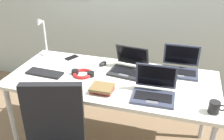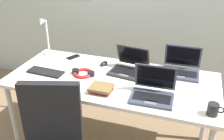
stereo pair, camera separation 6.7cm
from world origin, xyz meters
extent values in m
cube|color=silver|center=(0.00, 0.00, 0.72)|extent=(1.80, 0.80, 0.03)
cylinder|color=#B2B5BA|center=(-0.84, -0.34, 0.35)|extent=(0.04, 0.04, 0.71)
cylinder|color=#B2B5BA|center=(-0.84, 0.34, 0.35)|extent=(0.04, 0.04, 0.71)
cylinder|color=#B2B5BA|center=(0.84, 0.34, 0.35)|extent=(0.04, 0.04, 0.71)
cylinder|color=silver|center=(-0.80, 0.31, 0.75)|extent=(0.12, 0.12, 0.02)
cylinder|color=silver|center=(-0.80, 0.31, 0.93)|extent=(0.02, 0.02, 0.34)
cylinder|color=silver|center=(-0.80, 0.27, 1.10)|extent=(0.01, 0.08, 0.01)
cone|color=silver|center=(-0.80, 0.23, 1.10)|extent=(0.07, 0.09, 0.09)
cube|color=#33384C|center=(0.39, -0.23, 0.75)|extent=(0.32, 0.23, 0.02)
cube|color=black|center=(0.39, -0.23, 0.76)|extent=(0.28, 0.13, 0.00)
cube|color=#595B60|center=(0.39, -0.30, 0.76)|extent=(0.09, 0.05, 0.00)
cube|color=#33384C|center=(0.38, -0.09, 0.87)|extent=(0.32, 0.06, 0.22)
cube|color=black|center=(0.38, -0.10, 0.87)|extent=(0.29, 0.05, 0.18)
cube|color=#33384C|center=(0.55, 0.25, 0.75)|extent=(0.32, 0.22, 0.02)
cube|color=black|center=(0.55, 0.25, 0.76)|extent=(0.28, 0.12, 0.00)
cube|color=#595B60|center=(0.55, 0.17, 0.76)|extent=(0.09, 0.05, 0.00)
cube|color=#33384C|center=(0.55, 0.38, 0.87)|extent=(0.32, 0.06, 0.22)
cube|color=black|center=(0.55, 0.38, 0.87)|extent=(0.29, 0.05, 0.18)
cube|color=#232326|center=(0.10, 0.12, 0.75)|extent=(0.33, 0.25, 0.02)
cube|color=black|center=(0.10, 0.12, 0.76)|extent=(0.28, 0.15, 0.00)
cube|color=#595B60|center=(0.09, 0.05, 0.76)|extent=(0.09, 0.06, 0.00)
cube|color=#232326|center=(0.12, 0.26, 0.86)|extent=(0.32, 0.12, 0.20)
cube|color=black|center=(0.12, 0.25, 0.86)|extent=(0.28, 0.10, 0.17)
cube|color=black|center=(-0.60, -0.10, 0.75)|extent=(0.34, 0.14, 0.02)
ellipsoid|color=black|center=(-0.16, 0.23, 0.76)|extent=(0.08, 0.11, 0.03)
cube|color=black|center=(-0.51, 0.29, 0.74)|extent=(0.12, 0.15, 0.01)
torus|color=red|center=(-0.26, -0.02, 0.75)|extent=(0.18, 0.18, 0.03)
cylinder|color=black|center=(-0.34, -0.02, 0.76)|extent=(0.06, 0.06, 0.04)
cylinder|color=black|center=(-0.19, -0.02, 0.76)|extent=(0.06, 0.06, 0.04)
cube|color=maroon|center=(-0.01, -0.23, 0.75)|extent=(0.18, 0.13, 0.03)
cube|color=brown|center=(-0.01, -0.23, 0.78)|extent=(0.18, 0.15, 0.02)
cylinder|color=black|center=(0.81, -0.28, 0.78)|extent=(0.08, 0.08, 0.09)
torus|color=black|center=(0.86, -0.28, 0.79)|extent=(0.05, 0.01, 0.05)
cube|color=black|center=(-0.25, -0.59, 0.73)|extent=(0.42, 0.18, 0.48)
camera|label=1|loc=(0.55, -1.88, 1.81)|focal=41.29mm
camera|label=2|loc=(0.62, -1.86, 1.81)|focal=41.29mm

